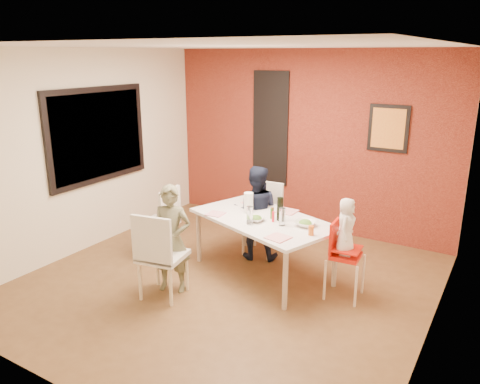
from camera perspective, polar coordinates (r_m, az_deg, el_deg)
The scene contains 35 objects.
ground at distance 5.69m, azimuth -1.59°, elevation -10.94°, with size 4.50×4.50×0.00m, color brown.
ceiling at distance 5.05m, azimuth -1.85°, elevation 17.39°, with size 4.50×4.50×0.02m, color white.
wall_back at distance 7.16m, azimuth 8.14°, elevation 6.11°, with size 4.50×0.02×2.70m, color #EDE3C4.
wall_front at distance 3.62m, azimuth -21.46°, elevation -5.28°, with size 4.50×0.02×2.70m, color #EDE3C4.
wall_left at distance 6.67m, azimuth -18.24°, elevation 4.69°, with size 0.02×4.50×2.70m, color #EDE3C4.
wall_right at distance 4.45m, azimuth 23.43°, elevation -1.50°, with size 0.02×4.50×2.70m, color #EDE3C4.
brick_accent_wall at distance 7.14m, azimuth 8.08°, elevation 6.09°, with size 4.50×0.02×2.70m, color maroon.
picture_window_frame at distance 6.74m, azimuth -16.94°, elevation 6.66°, with size 0.05×1.70×1.30m, color black.
picture_window_pane at distance 6.73m, azimuth -16.85°, elevation 6.65°, with size 0.02×1.55×1.15m, color black.
glassblock_strip at distance 7.35m, azimuth 3.75°, elevation 7.70°, with size 0.55×0.03×1.70m, color silver.
glassblock_surround at distance 7.35m, azimuth 3.73°, elevation 7.70°, with size 0.60×0.03×1.76m, color black.
art_print_frame at distance 6.70m, azimuth 17.65°, elevation 7.40°, with size 0.54×0.03×0.64m, color black.
art_print_canvas at distance 6.69m, azimuth 17.62°, elevation 7.39°, with size 0.44×0.01×0.54m, color gold.
dining_table at distance 5.66m, azimuth 2.85°, elevation -3.78°, with size 1.96×1.48×0.72m.
chair_near at distance 5.17m, azimuth -9.93°, elevation -7.22°, with size 0.54×0.54×1.01m.
chair_far at distance 6.36m, azimuth 2.96°, elevation -2.66°, with size 0.47×0.47×0.96m.
chair_left at distance 6.27m, azimuth -9.34°, elevation -3.20°, with size 0.48×0.48×0.95m.
high_chair at distance 5.30m, azimuth 12.36°, elevation -7.20°, with size 0.39×0.39×0.88m.
child_near at distance 5.33m, azimuth -8.35°, elevation -5.69°, with size 0.45×0.30×1.25m, color #616045.
child_far at distance 6.12m, azimuth 1.93°, elevation -2.53°, with size 0.61×0.47×1.25m, color black.
toddler at distance 5.18m, azimuth 12.80°, elevation -4.11°, with size 0.31×0.20×0.64m, color silver.
plate_near_left at distance 5.76m, azimuth -3.02°, elevation -2.68°, with size 0.20×0.20×0.01m, color white.
plate_far_mid at distance 5.87m, azimuth 5.74°, elevation -2.35°, with size 0.24×0.24×0.01m, color white.
plate_near_right at distance 5.05m, azimuth 4.67°, elevation -5.57°, with size 0.22×0.22×0.01m, color white.
plate_far_left at distance 6.18m, azimuth 1.34°, elevation -1.31°, with size 0.20×0.20×0.01m, color white.
salad_bowl_a at distance 5.52m, azimuth 1.92°, elevation -3.31°, with size 0.21×0.21×0.05m, color silver.
salad_bowl_b at distance 5.42m, azimuth 7.97°, elevation -3.82°, with size 0.24×0.24×0.06m, color white.
wine_bottle at distance 5.53m, azimuth 4.89°, elevation -2.09°, with size 0.07×0.07×0.28m, color black.
wine_glass_a at distance 5.40m, azimuth 1.20°, elevation -2.86°, with size 0.07×0.07×0.21m, color white.
wine_glass_b at distance 5.38m, azimuth 5.17°, elevation -3.02°, with size 0.07×0.07×0.21m, color white.
paper_towel_roll at distance 5.78m, azimuth 1.05°, elevation -1.31°, with size 0.11×0.11×0.26m, color white.
condiment_red at distance 5.50m, azimuth 4.07°, elevation -3.03°, with size 0.03×0.03×0.12m, color red.
condiment_green at distance 5.60m, azimuth 3.87°, elevation -2.65°, with size 0.03×0.03×0.13m, color #347627.
condiment_brown at distance 5.60m, azimuth 3.98°, elevation -2.58°, with size 0.04×0.04×0.14m, color brown.
sippy_cup at distance 5.15m, azimuth 8.66°, elevation -4.66°, with size 0.06×0.06×0.11m, color #CF6017.
Camera 1 is at (2.74, -4.24, 2.62)m, focal length 35.00 mm.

